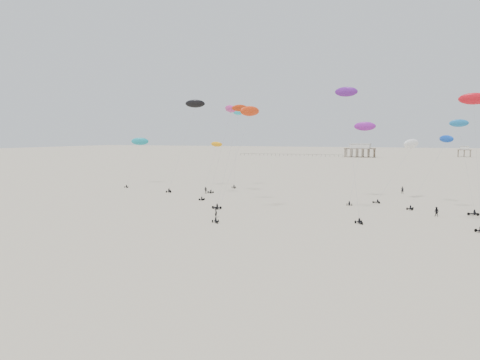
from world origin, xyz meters
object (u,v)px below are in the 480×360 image
at_px(pavilion_small, 464,152).
at_px(rig_8, 231,145).
at_px(rig_0, 349,115).
at_px(rig_3, 245,127).
at_px(spectator_0, 216,217).
at_px(pavilion_main, 360,151).

bearing_deg(pavilion_small, rig_8, -103.61).
bearing_deg(rig_8, pavilion_small, 2.82).
bearing_deg(rig_0, rig_3, -19.44).
relative_size(pavilion_small, spectator_0, 4.53).
bearing_deg(pavilion_main, spectator_0, -88.68).
bearing_deg(rig_8, rig_0, -81.42).
relative_size(rig_8, spectator_0, 11.69).
bearing_deg(pavilion_small, rig_3, -101.97).
relative_size(rig_0, spectator_0, 13.07).
bearing_deg(spectator_0, rig_3, -73.83).
distance_m(pavilion_main, spectator_0, 264.54).
relative_size(pavilion_small, rig_8, 0.39).
xyz_separation_m(pavilion_main, rig_0, (28.58, -252.18, 15.04)).
height_order(rig_8, spectator_0, rig_8).
bearing_deg(rig_3, spectator_0, 29.97).
bearing_deg(spectator_0, pavilion_main, -49.73).
relative_size(pavilion_main, rig_8, 0.90).
height_order(pavilion_small, rig_8, rig_8).
height_order(rig_3, rig_8, rig_8).
distance_m(rig_0, rig_8, 26.93).
xyz_separation_m(pavilion_main, rig_8, (2.57, -248.59, 9.04)).
bearing_deg(pavilion_small, pavilion_main, -156.80).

